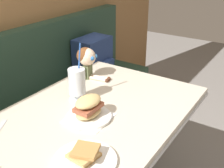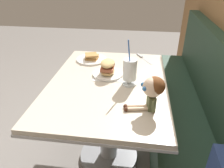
{
  "view_description": "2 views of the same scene",
  "coord_description": "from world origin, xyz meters",
  "px_view_note": "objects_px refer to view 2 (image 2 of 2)",
  "views": [
    {
      "loc": [
        -1.01,
        -0.58,
        1.48
      ],
      "look_at": [
        0.09,
        0.15,
        0.85
      ],
      "focal_mm": 45.54,
      "sensor_mm": 36.0,
      "label": 1
    },
    {
      "loc": [
        1.27,
        0.38,
        1.45
      ],
      "look_at": [
        0.1,
        0.22,
        0.78
      ],
      "focal_mm": 34.14,
      "sensor_mm": 36.0,
      "label": 2
    }
  ],
  "objects_px": {
    "sandwich_plate": "(108,69)",
    "seated_doll": "(153,89)",
    "toast_plate": "(91,58)",
    "butter_knife": "(142,57)",
    "milkshake_glass": "(130,71)"
  },
  "relations": [
    {
      "from": "milkshake_glass",
      "to": "butter_knife",
      "type": "relative_size",
      "value": 1.5
    },
    {
      "from": "milkshake_glass",
      "to": "sandwich_plate",
      "type": "bearing_deg",
      "value": -125.23
    },
    {
      "from": "toast_plate",
      "to": "butter_knife",
      "type": "relative_size",
      "value": 1.19
    },
    {
      "from": "butter_knife",
      "to": "sandwich_plate",
      "type": "bearing_deg",
      "value": -33.31
    },
    {
      "from": "milkshake_glass",
      "to": "butter_knife",
      "type": "distance_m",
      "value": 0.5
    },
    {
      "from": "toast_plate",
      "to": "butter_knife",
      "type": "distance_m",
      "value": 0.44
    },
    {
      "from": "toast_plate",
      "to": "sandwich_plate",
      "type": "height_order",
      "value": "sandwich_plate"
    },
    {
      "from": "milkshake_glass",
      "to": "butter_knife",
      "type": "height_order",
      "value": "milkshake_glass"
    },
    {
      "from": "sandwich_plate",
      "to": "butter_knife",
      "type": "relative_size",
      "value": 1.05
    },
    {
      "from": "toast_plate",
      "to": "sandwich_plate",
      "type": "distance_m",
      "value": 0.31
    },
    {
      "from": "milkshake_glass",
      "to": "sandwich_plate",
      "type": "relative_size",
      "value": 1.44
    },
    {
      "from": "toast_plate",
      "to": "sandwich_plate",
      "type": "xyz_separation_m",
      "value": [
        0.26,
        0.18,
        0.03
      ]
    },
    {
      "from": "sandwich_plate",
      "to": "seated_doll",
      "type": "distance_m",
      "value": 0.49
    },
    {
      "from": "sandwich_plate",
      "to": "seated_doll",
      "type": "bearing_deg",
      "value": 38.57
    },
    {
      "from": "toast_plate",
      "to": "sandwich_plate",
      "type": "relative_size",
      "value": 1.14
    }
  ]
}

